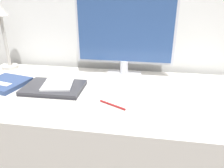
% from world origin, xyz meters
% --- Properties ---
extents(desk, '(1.56, 0.69, 0.75)m').
position_xyz_m(desk, '(0.00, 0.16, 0.37)').
color(desk, silver).
rests_on(desk, ground_plane).
extents(monitor, '(0.56, 0.11, 0.46)m').
position_xyz_m(monitor, '(0.07, 0.41, 1.00)').
color(monitor, silver).
rests_on(monitor, desk).
extents(keyboard, '(0.27, 0.10, 0.01)m').
position_xyz_m(keyboard, '(0.35, 0.10, 0.76)').
color(keyboard, silver).
rests_on(keyboard, desk).
extents(laptop, '(0.30, 0.21, 0.02)m').
position_xyz_m(laptop, '(-0.26, 0.14, 0.76)').
color(laptop, '#232328').
rests_on(laptop, desk).
extents(ereader, '(0.17, 0.18, 0.01)m').
position_xyz_m(ereader, '(-0.24, 0.15, 0.78)').
color(ereader, white).
rests_on(ereader, laptop).
extents(desk_lamp, '(0.10, 0.10, 0.40)m').
position_xyz_m(desk_lamp, '(-0.68, 0.42, 1.02)').
color(desk_lamp, '#BCB7AD').
rests_on(desk_lamp, desk).
extents(notebook, '(0.24, 0.24, 0.02)m').
position_xyz_m(notebook, '(-0.54, 0.16, 0.76)').
color(notebook, '#334775').
rests_on(notebook, desk).
extents(pen, '(0.12, 0.07, 0.01)m').
position_xyz_m(pen, '(0.07, 0.02, 0.75)').
color(pen, maroon).
rests_on(pen, desk).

